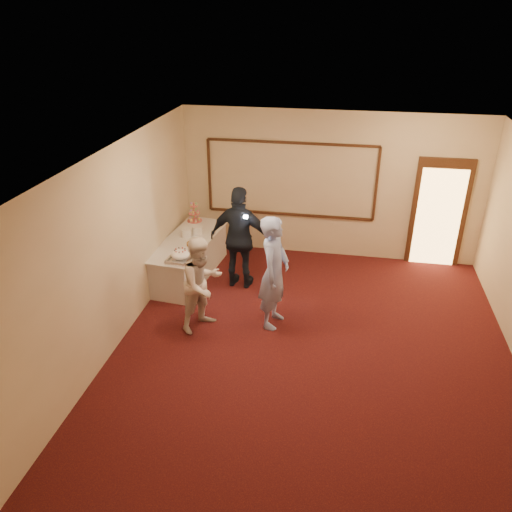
{
  "coord_description": "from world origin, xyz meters",
  "views": [
    {
      "loc": [
        0.29,
        -6.19,
        4.74
      ],
      "look_at": [
        -1.02,
        0.84,
        1.15
      ],
      "focal_mm": 35.0,
      "sensor_mm": 36.0,
      "label": 1
    }
  ],
  "objects_px": {
    "woman": "(202,284)",
    "man": "(274,272)",
    "cupcake_stand": "(194,214)",
    "buffet_table": "(189,258)",
    "guest": "(240,238)",
    "plate_stack_b": "(197,230)",
    "pavlova_tray": "(180,256)",
    "plate_stack_a": "(186,233)",
    "tart": "(193,244)"
  },
  "relations": [
    {
      "from": "buffet_table",
      "to": "guest",
      "type": "relative_size",
      "value": 1.19
    },
    {
      "from": "plate_stack_b",
      "to": "man",
      "type": "relative_size",
      "value": 0.11
    },
    {
      "from": "plate_stack_a",
      "to": "woman",
      "type": "relative_size",
      "value": 0.12
    },
    {
      "from": "buffet_table",
      "to": "cupcake_stand",
      "type": "height_order",
      "value": "cupcake_stand"
    },
    {
      "from": "cupcake_stand",
      "to": "woman",
      "type": "xyz_separation_m",
      "value": [
        0.89,
        -2.54,
        -0.13
      ]
    },
    {
      "from": "plate_stack_a",
      "to": "pavlova_tray",
      "type": "bearing_deg",
      "value": -78.37
    },
    {
      "from": "woman",
      "to": "plate_stack_b",
      "type": "bearing_deg",
      "value": 51.82
    },
    {
      "from": "buffet_table",
      "to": "woman",
      "type": "xyz_separation_m",
      "value": [
        0.75,
        -1.62,
        0.41
      ]
    },
    {
      "from": "cupcake_stand",
      "to": "man",
      "type": "relative_size",
      "value": 0.23
    },
    {
      "from": "guest",
      "to": "buffet_table",
      "type": "bearing_deg",
      "value": -4.14
    },
    {
      "from": "man",
      "to": "guest",
      "type": "bearing_deg",
      "value": 44.62
    },
    {
      "from": "plate_stack_a",
      "to": "guest",
      "type": "xyz_separation_m",
      "value": [
        1.13,
        -0.31,
        0.12
      ]
    },
    {
      "from": "plate_stack_a",
      "to": "tart",
      "type": "height_order",
      "value": "plate_stack_a"
    },
    {
      "from": "plate_stack_b",
      "to": "tart",
      "type": "bearing_deg",
      "value": -83.3
    },
    {
      "from": "buffet_table",
      "to": "cupcake_stand",
      "type": "bearing_deg",
      "value": 98.64
    },
    {
      "from": "tart",
      "to": "guest",
      "type": "xyz_separation_m",
      "value": [
        0.89,
        0.05,
        0.17
      ]
    },
    {
      "from": "plate_stack_b",
      "to": "tart",
      "type": "relative_size",
      "value": 0.77
    },
    {
      "from": "tart",
      "to": "plate_stack_b",
      "type": "bearing_deg",
      "value": 96.7
    },
    {
      "from": "plate_stack_a",
      "to": "guest",
      "type": "bearing_deg",
      "value": -15.36
    },
    {
      "from": "pavlova_tray",
      "to": "tart",
      "type": "height_order",
      "value": "pavlova_tray"
    },
    {
      "from": "buffet_table",
      "to": "man",
      "type": "height_order",
      "value": "man"
    },
    {
      "from": "buffet_table",
      "to": "plate_stack_b",
      "type": "distance_m",
      "value": 0.55
    },
    {
      "from": "man",
      "to": "guest",
      "type": "relative_size",
      "value": 0.98
    },
    {
      "from": "tart",
      "to": "man",
      "type": "relative_size",
      "value": 0.14
    },
    {
      "from": "pavlova_tray",
      "to": "cupcake_stand",
      "type": "relative_size",
      "value": 1.29
    },
    {
      "from": "buffet_table",
      "to": "guest",
      "type": "height_order",
      "value": "guest"
    },
    {
      "from": "pavlova_tray",
      "to": "guest",
      "type": "bearing_deg",
      "value": 35.68
    },
    {
      "from": "plate_stack_b",
      "to": "pavlova_tray",
      "type": "bearing_deg",
      "value": -88.51
    },
    {
      "from": "buffet_table",
      "to": "pavlova_tray",
      "type": "distance_m",
      "value": 0.98
    },
    {
      "from": "cupcake_stand",
      "to": "woman",
      "type": "height_order",
      "value": "woman"
    },
    {
      "from": "man",
      "to": "tart",
      "type": "bearing_deg",
      "value": 66.83
    },
    {
      "from": "woman",
      "to": "guest",
      "type": "xyz_separation_m",
      "value": [
        0.31,
        1.44,
        0.17
      ]
    },
    {
      "from": "plate_stack_b",
      "to": "guest",
      "type": "xyz_separation_m",
      "value": [
        0.95,
        -0.46,
        0.11
      ]
    },
    {
      "from": "man",
      "to": "cupcake_stand",
      "type": "bearing_deg",
      "value": 51.5
    },
    {
      "from": "plate_stack_a",
      "to": "man",
      "type": "xyz_separation_m",
      "value": [
        1.92,
        -1.45,
        0.1
      ]
    },
    {
      "from": "buffet_table",
      "to": "man",
      "type": "distance_m",
      "value": 2.36
    },
    {
      "from": "pavlova_tray",
      "to": "guest",
      "type": "height_order",
      "value": "guest"
    },
    {
      "from": "pavlova_tray",
      "to": "plate_stack_a",
      "type": "xyz_separation_m",
      "value": [
        -0.2,
        0.97,
        -0.01
      ]
    },
    {
      "from": "cupcake_stand",
      "to": "plate_stack_a",
      "type": "bearing_deg",
      "value": -84.16
    },
    {
      "from": "woman",
      "to": "man",
      "type": "bearing_deg",
      "value": -41.84
    },
    {
      "from": "plate_stack_a",
      "to": "cupcake_stand",
      "type": "bearing_deg",
      "value": 95.84
    },
    {
      "from": "pavlova_tray",
      "to": "man",
      "type": "height_order",
      "value": "man"
    },
    {
      "from": "guest",
      "to": "pavlova_tray",
      "type": "bearing_deg",
      "value": 41.47
    },
    {
      "from": "pavlova_tray",
      "to": "guest",
      "type": "relative_size",
      "value": 0.3
    },
    {
      "from": "pavlova_tray",
      "to": "plate_stack_b",
      "type": "xyz_separation_m",
      "value": [
        -0.03,
        1.13,
        0.0
      ]
    },
    {
      "from": "pavlova_tray",
      "to": "tart",
      "type": "distance_m",
      "value": 0.62
    },
    {
      "from": "man",
      "to": "woman",
      "type": "height_order",
      "value": "man"
    },
    {
      "from": "plate_stack_a",
      "to": "guest",
      "type": "distance_m",
      "value": 1.17
    },
    {
      "from": "plate_stack_b",
      "to": "buffet_table",
      "type": "bearing_deg",
      "value": -112.44
    },
    {
      "from": "guest",
      "to": "tart",
      "type": "bearing_deg",
      "value": 8.76
    }
  ]
}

